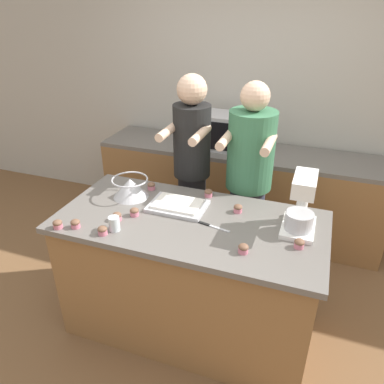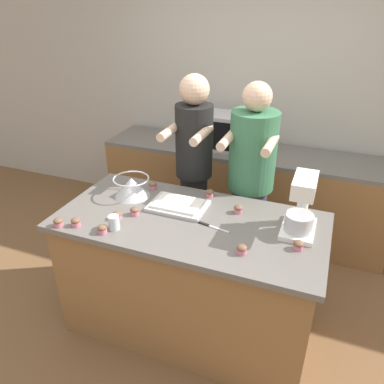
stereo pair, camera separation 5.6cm
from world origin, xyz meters
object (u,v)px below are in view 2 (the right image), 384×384
stand_mixer (301,208)px  cupcake_1 (238,209)px  cupcake_4 (242,249)px  mixing_bowl (132,186)px  knife (211,226)px  cupcake_2 (102,229)px  person_left (194,175)px  cupcake_7 (76,222)px  microwave_oven (224,131)px  cupcake_6 (58,222)px  drinking_glass (114,223)px  baking_tray (178,205)px  cupcake_5 (117,215)px  cupcake_9 (153,185)px  person_right (250,188)px  cupcake_0 (210,193)px  cupcake_8 (298,245)px  cupcake_3 (135,211)px

stand_mixer → cupcake_1: bearing=168.3°
cupcake_4 → mixing_bowl: bearing=157.3°
knife → cupcake_2: size_ratio=3.70×
person_left → cupcake_7: person_left is taller
person_left → microwave_oven: person_left is taller
cupcake_6 → drinking_glass: bearing=16.3°
cupcake_6 → baking_tray: bearing=38.8°
cupcake_5 → cupcake_9: 0.47m
person_right → knife: 0.68m
mixing_bowl → drinking_glass: size_ratio=2.84×
stand_mixer → cupcake_0: (-0.66, 0.23, -0.14)m
cupcake_1 → cupcake_8: bearing=-32.5°
drinking_glass → cupcake_2: size_ratio=1.55×
stand_mixer → cupcake_1: stand_mixer is taller
cupcake_8 → cupcake_3: bearing=-179.8°
knife → cupcake_6: size_ratio=3.70×
cupcake_2 → cupcake_5: 0.17m
person_right → cupcake_5: size_ratio=28.95×
stand_mixer → cupcake_9: bearing=170.1°
stand_mixer → cupcake_1: size_ratio=6.32×
drinking_glass → cupcake_4: drinking_glass is taller
cupcake_2 → cupcake_9: bearing=88.2°
microwave_oven → cupcake_3: (-0.15, -1.52, -0.10)m
knife → cupcake_9: cupcake_9 is taller
baking_tray → cupcake_8: size_ratio=6.54×
microwave_oven → cupcake_2: microwave_oven is taller
cupcake_4 → cupcake_8: same height
cupcake_0 → cupcake_1: size_ratio=1.00×
person_right → cupcake_6: 1.42m
cupcake_0 → cupcake_8: bearing=-31.5°
baking_tray → knife: 0.33m
person_right → drinking_glass: person_right is taller
knife → cupcake_6: bearing=-159.2°
mixing_bowl → cupcake_2: size_ratio=4.42×
person_left → knife: size_ratio=7.92×
person_left → person_right: bearing=0.1°
mixing_bowl → cupcake_4: bearing=-22.7°
mixing_bowl → cupcake_1: (0.78, 0.05, -0.05)m
mixing_bowl → baking_tray: (0.38, -0.04, -0.06)m
cupcake_2 → cupcake_8: same height
cupcake_0 → cupcake_1: same height
person_left → cupcake_4: (0.63, -0.87, 0.02)m
drinking_glass → cupcake_2: 0.08m
baking_tray → microwave_oven: size_ratio=0.79×
microwave_oven → cupcake_1: (0.48, -1.24, -0.10)m
person_right → cupcake_4: size_ratio=28.95×
person_left → cupcake_3: 0.73m
mixing_bowl → cupcake_6: bearing=-113.7°
knife → cupcake_7: (-0.80, -0.30, 0.03)m
person_left → person_right: person_left is taller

